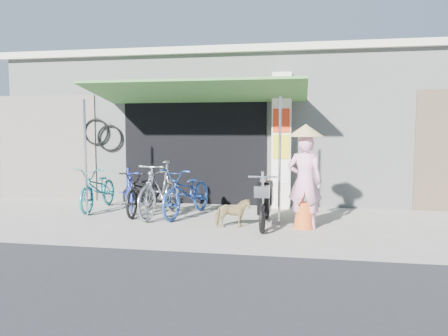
% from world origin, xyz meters
% --- Properties ---
extents(ground, '(80.00, 80.00, 0.00)m').
position_xyz_m(ground, '(0.00, 0.00, 0.00)').
color(ground, '#9E998F').
rests_on(ground, ground).
extents(bicycle_shop, '(12.30, 5.30, 3.66)m').
position_xyz_m(bicycle_shop, '(-0.00, 5.09, 1.83)').
color(bicycle_shop, '#979C95').
rests_on(bicycle_shop, ground).
extents(shop_pillar, '(0.42, 0.44, 3.00)m').
position_xyz_m(shop_pillar, '(0.85, 2.45, 1.50)').
color(shop_pillar, silver).
rests_on(shop_pillar, ground).
extents(awning, '(4.60, 1.88, 2.72)m').
position_xyz_m(awning, '(-0.90, 1.63, 2.51)').
color(awning, '#396E31').
rests_on(awning, ground).
extents(neighbour_left, '(2.60, 0.06, 2.60)m').
position_xyz_m(neighbour_left, '(-5.00, 2.59, 1.30)').
color(neighbour_left, '#6B665B').
rests_on(neighbour_left, ground).
extents(bike_teal, '(0.75, 1.84, 0.95)m').
position_xyz_m(bike_teal, '(-3.06, 1.41, 0.47)').
color(bike_teal, '#1B767A').
rests_on(bike_teal, ground).
extents(bike_blue, '(1.06, 1.55, 0.91)m').
position_xyz_m(bike_blue, '(-2.37, 1.44, 0.46)').
color(bike_blue, '#212D97').
rests_on(bike_blue, ground).
extents(bike_black, '(0.71, 1.76, 0.91)m').
position_xyz_m(bike_black, '(-1.99, 1.16, 0.45)').
color(bike_black, black).
rests_on(bike_black, ground).
extents(bike_silver, '(0.78, 1.94, 1.13)m').
position_xyz_m(bike_silver, '(-1.48, 0.91, 0.57)').
color(bike_silver, '#B9B9BE').
rests_on(bike_silver, ground).
extents(bike_navy, '(1.07, 1.99, 0.99)m').
position_xyz_m(bike_navy, '(-0.96, 1.08, 0.50)').
color(bike_navy, navy).
rests_on(bike_navy, ground).
extents(street_dog, '(0.68, 0.45, 0.53)m').
position_xyz_m(street_dog, '(0.10, 0.19, 0.26)').
color(street_dog, '#9D8453').
rests_on(street_dog, ground).
extents(moped, '(0.49, 1.73, 0.98)m').
position_xyz_m(moped, '(0.66, 0.50, 0.45)').
color(moped, black).
rests_on(moped, ground).
extents(nun, '(0.65, 0.64, 1.85)m').
position_xyz_m(nun, '(1.37, 0.39, 0.91)').
color(nun, pink).
rests_on(nun, ground).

